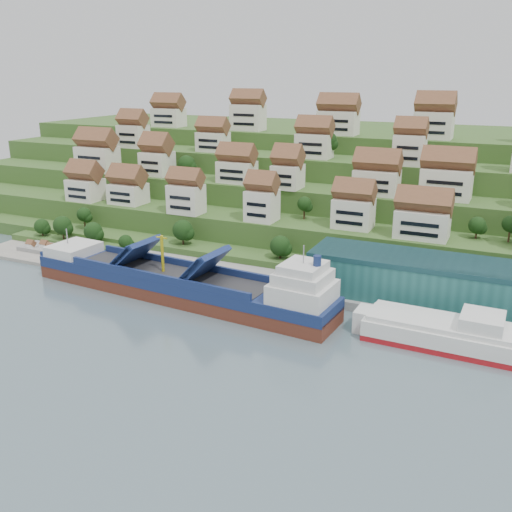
% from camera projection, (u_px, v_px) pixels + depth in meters
% --- Properties ---
extents(ground, '(300.00, 300.00, 0.00)m').
position_uv_depth(ground, '(206.00, 300.00, 137.09)').
color(ground, slate).
rests_on(ground, ground).
extents(quay, '(180.00, 14.00, 2.20)m').
position_uv_depth(quay, '(306.00, 288.00, 141.69)').
color(quay, gray).
rests_on(quay, ground).
extents(pebble_beach, '(45.00, 20.00, 1.00)m').
position_uv_depth(pebble_beach, '(57.00, 254.00, 170.50)').
color(pebble_beach, gray).
rests_on(pebble_beach, ground).
extents(hillside, '(260.00, 128.00, 31.00)m').
position_uv_depth(hillside, '(336.00, 183.00, 223.16)').
color(hillside, '#2D4C1E').
rests_on(hillside, ground).
extents(hillside_village, '(159.66, 63.96, 29.62)m').
position_uv_depth(hillside_village, '(298.00, 164.00, 181.83)').
color(hillside_village, white).
rests_on(hillside_village, ground).
extents(hillside_trees, '(138.86, 62.32, 30.81)m').
position_uv_depth(hillside_trees, '(231.00, 196.00, 175.27)').
color(hillside_trees, '#183812').
rests_on(hillside_trees, ground).
extents(warehouse, '(60.00, 15.00, 10.00)m').
position_uv_depth(warehouse, '(443.00, 282.00, 128.72)').
color(warehouse, '#246461').
rests_on(warehouse, quay).
extents(flagpole, '(1.28, 0.16, 8.00)m').
position_uv_depth(flagpole, '(292.00, 271.00, 136.34)').
color(flagpole, gray).
rests_on(flagpole, quay).
extents(beach_huts, '(14.40, 3.70, 2.20)m').
position_uv_depth(beach_huts, '(48.00, 249.00, 169.73)').
color(beach_huts, white).
rests_on(beach_huts, pebble_beach).
extents(cargo_ship, '(81.62, 18.70, 17.98)m').
position_uv_depth(cargo_ship, '(185.00, 286.00, 136.88)').
color(cargo_ship, '#59281B').
rests_on(cargo_ship, ground).
extents(second_ship, '(30.03, 11.74, 8.63)m').
position_uv_depth(second_ship, '(444.00, 333.00, 113.90)').
color(second_ship, maroon).
rests_on(second_ship, ground).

